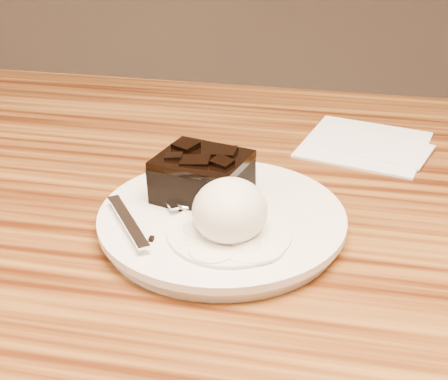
% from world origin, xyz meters
% --- Properties ---
extents(plate, '(0.24, 0.24, 0.02)m').
position_xyz_m(plate, '(0.01, -0.04, 0.76)').
color(plate, white).
rests_on(plate, dining_table).
extents(brownie, '(0.10, 0.09, 0.04)m').
position_xyz_m(brownie, '(-0.02, -0.02, 0.79)').
color(brownie, black).
rests_on(brownie, plate).
extents(ice_cream_scoop, '(0.07, 0.07, 0.06)m').
position_xyz_m(ice_cream_scoop, '(0.02, -0.08, 0.79)').
color(ice_cream_scoop, white).
rests_on(ice_cream_scoop, plate).
extents(melt_puddle, '(0.12, 0.12, 0.00)m').
position_xyz_m(melt_puddle, '(0.02, -0.08, 0.77)').
color(melt_puddle, white).
rests_on(melt_puddle, plate).
extents(spoon, '(0.11, 0.14, 0.01)m').
position_xyz_m(spoon, '(-0.04, -0.04, 0.77)').
color(spoon, silver).
rests_on(spoon, plate).
extents(napkin, '(0.18, 0.18, 0.01)m').
position_xyz_m(napkin, '(0.14, 0.19, 0.75)').
color(napkin, white).
rests_on(napkin, dining_table).
extents(crumb_a, '(0.01, 0.01, 0.00)m').
position_xyz_m(crumb_a, '(0.04, -0.08, 0.77)').
color(crumb_a, black).
rests_on(crumb_a, plate).
extents(crumb_b, '(0.01, 0.01, 0.00)m').
position_xyz_m(crumb_b, '(-0.00, -0.06, 0.77)').
color(crumb_b, black).
rests_on(crumb_b, plate).
extents(crumb_c, '(0.00, 0.01, 0.00)m').
position_xyz_m(crumb_c, '(-0.05, -0.11, 0.77)').
color(crumb_c, black).
rests_on(crumb_c, plate).
extents(crumb_d, '(0.01, 0.01, 0.00)m').
position_xyz_m(crumb_d, '(-0.01, -0.07, 0.77)').
color(crumb_d, black).
rests_on(crumb_d, plate).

